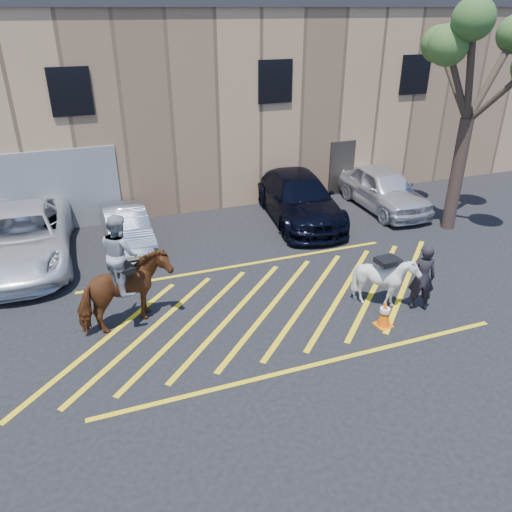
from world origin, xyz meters
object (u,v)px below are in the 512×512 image
object	(u,v)px
mounted_bay	(124,284)
saddled_white	(385,281)
car_white_pickup	(22,237)
traffic_cone	(385,313)
car_silver_sedan	(127,228)
car_blue_suv	(299,198)
car_white_suv	(383,189)
handler	(422,277)
tree	(479,55)

from	to	relation	value
mounted_bay	saddled_white	size ratio (longest dim) A/B	1.99
car_white_pickup	traffic_cone	distance (m)	10.72
car_silver_sedan	saddled_white	xyz separation A→B (m)	(5.75, -6.05, 0.12)
car_white_pickup	car_blue_suv	size ratio (longest dim) A/B	1.06
car_blue_suv	saddled_white	world-z (taller)	car_blue_suv
car_blue_suv	car_white_suv	distance (m)	3.49
car_silver_sedan	traffic_cone	distance (m)	8.64
mounted_bay	car_blue_suv	bearing A→B (deg)	36.07
car_blue_suv	handler	xyz separation A→B (m)	(0.36, -6.68, 0.09)
tree	mounted_bay	bearing A→B (deg)	-168.46
traffic_cone	mounted_bay	bearing A→B (deg)	159.87
car_white_suv	car_silver_sedan	bearing A→B (deg)	-178.38
car_silver_sedan	car_white_suv	bearing A→B (deg)	-1.24
car_white_pickup	mounted_bay	distance (m)	5.23
traffic_cone	car_white_suv	bearing A→B (deg)	57.57
car_white_suv	mounted_bay	distance (m)	11.32
car_white_pickup	car_white_suv	distance (m)	12.73
car_white_pickup	traffic_cone	bearing A→B (deg)	-36.73
mounted_bay	tree	bearing A→B (deg)	11.54
saddled_white	tree	bearing A→B (deg)	35.98
car_silver_sedan	handler	world-z (taller)	handler
car_white_suv	mounted_bay	size ratio (longest dim) A/B	1.58
car_blue_suv	mounted_bay	bearing A→B (deg)	-136.94
car_blue_suv	car_white_suv	size ratio (longest dim) A/B	1.20
car_silver_sedan	saddled_white	distance (m)	8.35
mounted_bay	saddled_white	world-z (taller)	mounted_bay
car_white_suv	car_white_pickup	bearing A→B (deg)	-177.92
car_white_pickup	mounted_bay	xyz separation A→B (m)	(2.48, -4.59, 0.36)
car_blue_suv	traffic_cone	world-z (taller)	car_blue_suv
car_white_pickup	mounted_bay	world-z (taller)	mounted_bay
car_silver_sedan	car_blue_suv	world-z (taller)	car_blue_suv
car_silver_sedan	handler	size ratio (longest dim) A/B	2.11
car_white_suv	mounted_bay	bearing A→B (deg)	-153.79
handler	car_silver_sedan	bearing A→B (deg)	-18.87
car_blue_suv	traffic_cone	distance (m)	7.14
handler	tree	size ratio (longest dim) A/B	0.25
car_blue_suv	tree	xyz separation A→B (m)	(4.61, -2.61, 4.89)
car_white_pickup	tree	bearing A→B (deg)	-7.07
tree	car_silver_sedan	bearing A→B (deg)	167.53
mounted_bay	saddled_white	xyz separation A→B (m)	(6.34, -1.34, -0.43)
car_blue_suv	traffic_cone	xyz separation A→B (m)	(-0.92, -7.07, -0.44)
car_white_pickup	car_silver_sedan	xyz separation A→B (m)	(3.07, 0.12, -0.19)
car_white_pickup	handler	xyz separation A→B (m)	(9.61, -6.34, 0.08)
car_silver_sedan	handler	distance (m)	9.20
car_white_suv	traffic_cone	size ratio (longest dim) A/B	6.32
traffic_cone	tree	xyz separation A→B (m)	(5.53, 4.47, 5.33)
car_white_pickup	car_white_suv	size ratio (longest dim) A/B	1.27
saddled_white	mounted_bay	bearing A→B (deg)	168.09
car_white_pickup	car_silver_sedan	size ratio (longest dim) A/B	1.55
handler	mounted_bay	world-z (taller)	mounted_bay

